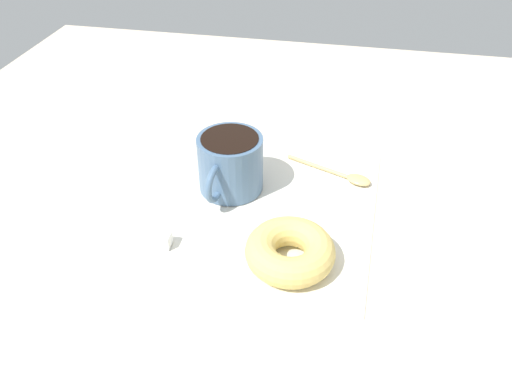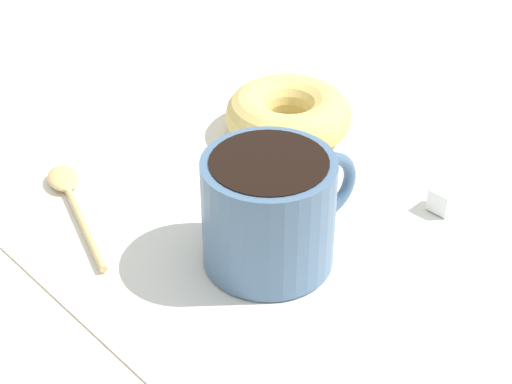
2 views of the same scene
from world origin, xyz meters
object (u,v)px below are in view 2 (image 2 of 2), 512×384
(donut, at_px, (288,115))
(coffee_cup, at_px, (271,209))
(spoon, at_px, (69,192))
(sugar_cube, at_px, (443,199))

(donut, bearing_deg, coffee_cup, 128.43)
(donut, relative_size, spoon, 0.81)
(coffee_cup, xyz_separation_m, spoon, (0.16, 0.06, -0.04))
(donut, xyz_separation_m, sugar_cube, (-0.16, -0.00, -0.01))
(coffee_cup, relative_size, spoon, 0.93)
(donut, distance_m, sugar_cube, 0.16)
(spoon, bearing_deg, coffee_cup, -161.15)
(spoon, xyz_separation_m, sugar_cube, (-0.21, -0.19, 0.00))
(coffee_cup, distance_m, sugar_cube, 0.15)
(donut, bearing_deg, spoon, 72.92)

